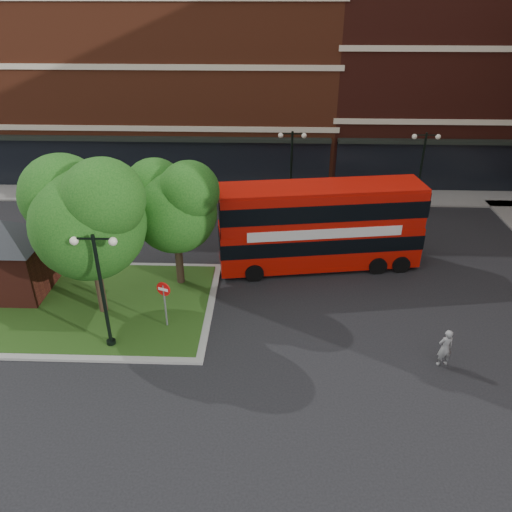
{
  "coord_description": "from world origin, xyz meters",
  "views": [
    {
      "loc": [
        0.85,
        -15.41,
        12.83
      ],
      "look_at": [
        0.16,
        4.31,
        2.0
      ],
      "focal_mm": 35.0,
      "sensor_mm": 36.0,
      "label": 1
    }
  ],
  "objects_px": {
    "car_white": "(372,198)",
    "woman": "(445,348)",
    "car_silver": "(175,187)",
    "bus": "(320,221)"
  },
  "relations": [
    {
      "from": "bus",
      "to": "car_silver",
      "type": "distance_m",
      "value": 12.67
    },
    {
      "from": "woman",
      "to": "bus",
      "type": "bearing_deg",
      "value": -71.87
    },
    {
      "from": "bus",
      "to": "car_white",
      "type": "distance_m",
      "value": 8.6
    },
    {
      "from": "car_white",
      "to": "woman",
      "type": "bearing_deg",
      "value": -173.48
    },
    {
      "from": "bus",
      "to": "woman",
      "type": "distance_m",
      "value": 8.78
    },
    {
      "from": "bus",
      "to": "car_white",
      "type": "relative_size",
      "value": 2.21
    },
    {
      "from": "woman",
      "to": "car_white",
      "type": "height_order",
      "value": "woman"
    },
    {
      "from": "woman",
      "to": "car_silver",
      "type": "height_order",
      "value": "woman"
    },
    {
      "from": "car_silver",
      "to": "car_white",
      "type": "bearing_deg",
      "value": -90.57
    },
    {
      "from": "bus",
      "to": "woman",
      "type": "xyz_separation_m",
      "value": [
        4.2,
        -7.52,
        -1.7
      ]
    }
  ]
}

